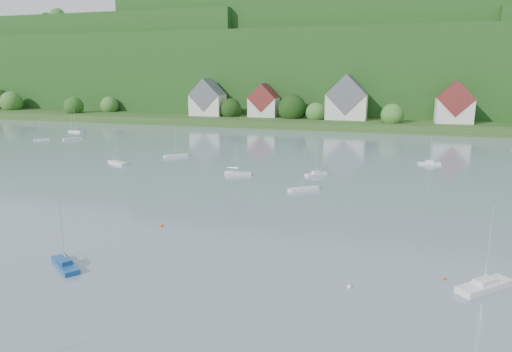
# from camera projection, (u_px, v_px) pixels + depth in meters

# --- Properties ---
(far_shore_strip) EXTENTS (600.00, 60.00, 3.00)m
(far_shore_strip) POSITION_uv_depth(u_px,v_px,m) (337.00, 120.00, 197.15)
(far_shore_strip) COLOR #264D1C
(far_shore_strip) RESTS_ON ground
(forested_ridge) EXTENTS (620.00, 181.22, 69.89)m
(forested_ridge) POSITION_uv_depth(u_px,v_px,m) (354.00, 70.00, 256.19)
(forested_ridge) COLOR #1A4415
(forested_ridge) RESTS_ON ground
(village_building_0) EXTENTS (14.00, 10.40, 16.00)m
(village_building_0) POSITION_uv_depth(u_px,v_px,m) (208.00, 100.00, 198.67)
(village_building_0) COLOR silver
(village_building_0) RESTS_ON far_shore_strip
(village_building_1) EXTENTS (12.00, 9.36, 14.00)m
(village_building_1) POSITION_uv_depth(u_px,v_px,m) (264.00, 103.00, 193.68)
(village_building_1) COLOR silver
(village_building_1) RESTS_ON far_shore_strip
(village_building_2) EXTENTS (16.00, 11.44, 18.00)m
(village_building_2) POSITION_uv_depth(u_px,v_px,m) (347.00, 101.00, 182.57)
(village_building_2) COLOR silver
(village_building_2) RESTS_ON far_shore_strip
(village_building_3) EXTENTS (13.00, 10.40, 15.50)m
(village_building_3) POSITION_uv_depth(u_px,v_px,m) (454.00, 106.00, 169.65)
(village_building_3) COLOR silver
(village_building_3) RESTS_ON far_shore_strip
(near_sailboat_1) EXTENTS (5.77, 4.80, 7.99)m
(near_sailboat_1) POSITION_uv_depth(u_px,v_px,m) (65.00, 264.00, 51.96)
(near_sailboat_1) COLOR navy
(near_sailboat_1) RESTS_ON ground
(near_sailboat_3) EXTENTS (6.12, 5.99, 9.03)m
(near_sailboat_3) POSITION_uv_depth(u_px,v_px,m) (484.00, 285.00, 46.78)
(near_sailboat_3) COLOR silver
(near_sailboat_3) RESTS_ON ground
(mooring_buoy_2) EXTENTS (0.39, 0.39, 0.39)m
(mooring_buoy_2) POSITION_uv_depth(u_px,v_px,m) (444.00, 280.00, 49.03)
(mooring_buoy_2) COLOR #FB4D07
(mooring_buoy_2) RESTS_ON ground
(mooring_buoy_3) EXTENTS (0.47, 0.47, 0.47)m
(mooring_buoy_3) POSITION_uv_depth(u_px,v_px,m) (161.00, 227.00, 65.77)
(mooring_buoy_3) COLOR #FB4D07
(mooring_buoy_3) RESTS_ON ground
(mooring_buoy_4) EXTENTS (0.45, 0.45, 0.45)m
(mooring_buoy_4) POSITION_uv_depth(u_px,v_px,m) (349.00, 288.00, 47.16)
(mooring_buoy_4) COLOR white
(mooring_buoy_4) RESTS_ON ground
(far_sailboat_cluster) EXTENTS (199.74, 65.21, 8.53)m
(far_sailboat_cluster) POSITION_uv_depth(u_px,v_px,m) (348.00, 158.00, 115.33)
(far_sailboat_cluster) COLOR silver
(far_sailboat_cluster) RESTS_ON ground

